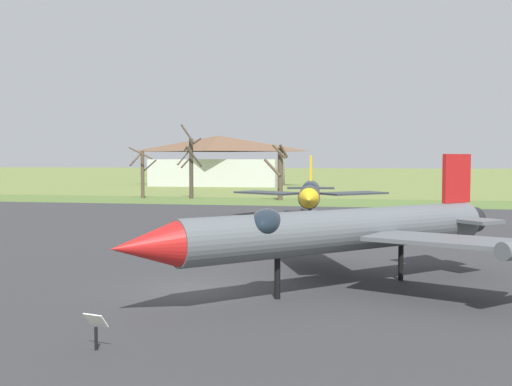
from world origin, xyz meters
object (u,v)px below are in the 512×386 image
jet_fighter_front_left (336,230)px  visitor_building (218,161)px  jet_fighter_front_right (310,193)px  info_placard_front_right (309,222)px  info_placard_front_left (96,327)px

jet_fighter_front_left → visitor_building: size_ratio=0.56×
jet_fighter_front_right → visitor_building: bearing=111.3°
jet_fighter_front_right → info_placard_front_right: 6.79m
info_placard_front_left → jet_fighter_front_right: size_ratio=0.06×
jet_fighter_front_left → jet_fighter_front_right: size_ratio=0.84×
jet_fighter_front_right → info_placard_front_left: bearing=-92.4°
visitor_building → jet_fighter_front_left: bearing=-72.1°
jet_fighter_front_right → visitor_building: 63.51m
jet_fighter_front_right → info_placard_front_right: jet_fighter_front_right is taller
info_placard_front_left → visitor_building: 93.94m
jet_fighter_front_left → visitor_building: (-26.86, 83.34, 2.17)m
info_placard_front_left → info_placard_front_right: info_placard_front_right is taller
jet_fighter_front_left → jet_fighter_front_right: jet_fighter_front_right is taller
jet_fighter_front_left → info_placard_front_right: size_ratio=12.93×
info_placard_front_left → visitor_building: bearing=103.4°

